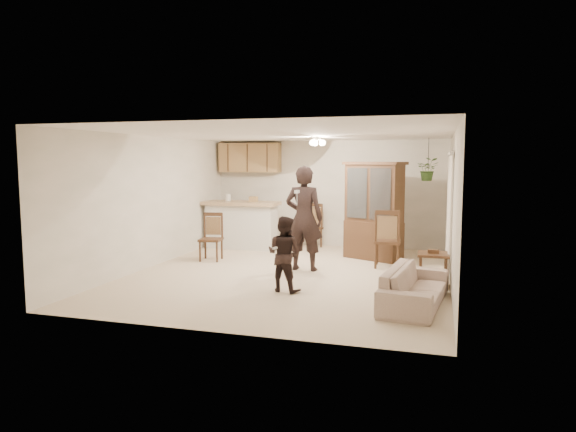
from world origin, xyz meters
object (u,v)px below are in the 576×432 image
(sofa, at_px, (415,280))
(side_table, at_px, (433,269))
(chair_bar, at_px, (211,247))
(china_hutch, at_px, (374,211))
(chair_hutch_left, at_px, (310,235))
(chair_hutch_right, at_px, (387,251))
(child, at_px, (284,249))
(adult, at_px, (304,222))

(sofa, distance_m, side_table, 1.26)
(chair_bar, bearing_deg, china_hutch, 11.17)
(china_hutch, distance_m, chair_bar, 3.42)
(sofa, distance_m, chair_hutch_left, 5.02)
(chair_hutch_right, bearing_deg, side_table, 120.56)
(child, height_order, chair_hutch_left, child)
(child, height_order, side_table, child)
(child, relative_size, chair_bar, 1.40)
(sofa, xyz_separation_m, side_table, (0.23, 1.24, -0.08))
(child, distance_m, chair_hutch_right, 2.70)
(adult, height_order, child, adult)
(china_hutch, xyz_separation_m, side_table, (1.21, -2.03, -0.71))
(adult, distance_m, child, 1.61)
(china_hutch, height_order, side_table, china_hutch)
(side_table, bearing_deg, china_hutch, 120.86)
(chair_bar, distance_m, chair_hutch_left, 2.62)
(side_table, relative_size, chair_bar, 0.62)
(sofa, relative_size, china_hutch, 0.93)
(adult, xyz_separation_m, china_hutch, (1.11, 1.44, 0.09))
(adult, distance_m, china_hutch, 1.82)
(chair_bar, distance_m, chair_hutch_right, 3.54)
(chair_bar, height_order, chair_hutch_right, chair_hutch_right)
(chair_hutch_left, bearing_deg, adult, -46.05)
(side_table, height_order, chair_bar, chair_bar)
(china_hutch, bearing_deg, adult, -102.91)
(sofa, xyz_separation_m, chair_hutch_left, (-2.59, 4.30, -0.08))
(chair_bar, relative_size, chair_hutch_right, 0.87)
(chair_hutch_left, bearing_deg, china_hutch, -0.09)
(sofa, distance_m, child, 2.04)
(sofa, distance_m, china_hutch, 3.47)
(adult, xyz_separation_m, side_table, (2.32, -0.59, -0.62))
(china_hutch, xyz_separation_m, chair_hutch_left, (-1.61, 1.03, -0.70))
(chair_hutch_left, height_order, chair_hutch_right, chair_hutch_right)
(child, bearing_deg, sofa, -173.90)
(child, xyz_separation_m, side_table, (2.23, 1.00, -0.39))
(adult, bearing_deg, child, 94.82)
(sofa, relative_size, chair_hutch_left, 1.82)
(sofa, height_order, chair_hutch_right, chair_hutch_right)
(adult, xyz_separation_m, chair_bar, (-2.06, 0.36, -0.63))
(child, relative_size, chair_hutch_left, 1.31)
(sofa, relative_size, adult, 1.04)
(side_table, xyz_separation_m, chair_hutch_left, (-2.82, 3.06, 0.01))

